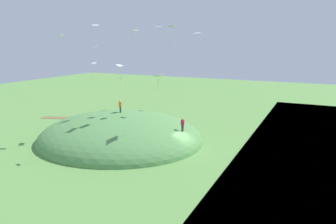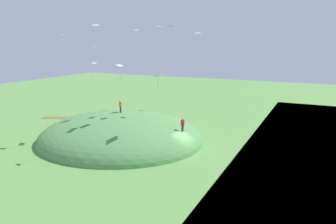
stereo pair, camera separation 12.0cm
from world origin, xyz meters
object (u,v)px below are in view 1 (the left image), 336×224
(kite_0, at_px, (95,27))
(kite_12, at_px, (134,34))
(kite_14, at_px, (60,36))
(kite_11, at_px, (120,66))
(kite_13, at_px, (197,34))
(person_watching_kites, at_px, (183,123))
(kite_8, at_px, (133,30))
(kite_1, at_px, (158,27))
(kite_3, at_px, (136,31))
(kite_9, at_px, (169,39))
(kite_5, at_px, (151,47))
(kite_4, at_px, (94,65))
(kite_2, at_px, (95,47))
(kite_15, at_px, (120,79))
(kite_7, at_px, (172,27))
(kite_10, at_px, (186,31))
(kite_6, at_px, (159,76))
(person_walking_path, at_px, (120,105))

(kite_0, bearing_deg, kite_12, -100.99)
(kite_12, bearing_deg, kite_14, 71.99)
(kite_11, xyz_separation_m, kite_13, (-5.15, -13.22, 4.15))
(person_watching_kites, xyz_separation_m, kite_8, (8.75, -3.01, 11.49))
(kite_1, relative_size, kite_14, 1.23)
(kite_3, distance_m, kite_9, 7.76)
(kite_5, height_order, kite_9, kite_9)
(kite_3, distance_m, kite_5, 4.35)
(kite_4, bearing_deg, kite_0, -54.55)
(kite_0, bearing_deg, kite_8, -129.15)
(kite_4, relative_size, kite_11, 1.23)
(kite_5, distance_m, kite_11, 10.48)
(kite_9, xyz_separation_m, kite_11, (2.63, 8.67, -3.29))
(kite_2, bearing_deg, kite_13, -133.76)
(kite_3, bearing_deg, kite_8, 118.83)
(kite_2, xyz_separation_m, kite_15, (-3.87, -0.20, -4.21))
(kite_3, height_order, kite_7, kite_7)
(person_watching_kites, relative_size, kite_11, 1.04)
(kite_10, height_order, kite_15, kite_10)
(kite_6, height_order, kite_8, kite_8)
(kite_0, height_order, kite_6, kite_0)
(kite_2, xyz_separation_m, kite_7, (-9.52, -4.23, 2.56))
(person_watching_kites, distance_m, kite_13, 15.67)
(kite_1, bearing_deg, kite_10, -123.83)
(kite_13, relative_size, kite_14, 1.50)
(kite_0, xyz_separation_m, kite_15, (-3.04, -0.95, -6.80))
(kite_4, distance_m, kite_6, 7.41)
(kite_0, distance_m, kite_7, 10.01)
(kite_9, relative_size, kite_15, 0.83)
(kite_5, relative_size, kite_12, 0.92)
(kite_14, bearing_deg, kite_1, -148.02)
(kite_12, distance_m, kite_13, 9.45)
(kite_2, height_order, kite_5, kite_2)
(kite_0, relative_size, kite_5, 1.13)
(person_watching_kites, xyz_separation_m, kite_12, (10.64, -6.28, 11.11))
(kite_5, bearing_deg, kite_7, 144.14)
(kite_4, height_order, kite_12, kite_12)
(kite_6, bearing_deg, kite_1, -62.42)
(kite_2, height_order, kite_7, kite_7)
(kite_14, bearing_deg, person_walking_path, -131.28)
(kite_2, xyz_separation_m, kite_5, (-4.28, -8.01, -0.08))
(kite_0, height_order, kite_15, kite_0)
(person_walking_path, bearing_deg, kite_6, -176.13)
(person_walking_path, height_order, kite_6, kite_6)
(kite_12, bearing_deg, kite_4, 101.00)
(kite_13, bearing_deg, kite_10, 95.91)
(kite_11, xyz_separation_m, kite_14, (6.88, 2.62, 3.65))
(kite_14, relative_size, kite_15, 0.87)
(kite_10, bearing_deg, kite_9, -23.49)
(kite_3, distance_m, kite_8, 6.68)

